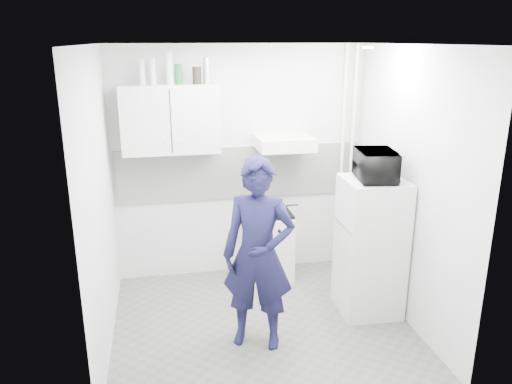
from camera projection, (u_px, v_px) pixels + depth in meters
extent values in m
plane|color=#575851|center=(262.00, 324.00, 4.82)|extent=(2.80, 2.80, 0.00)
plane|color=white|center=(263.00, 44.00, 4.06)|extent=(2.80, 2.80, 0.00)
plane|color=silver|center=(240.00, 163.00, 5.61)|extent=(2.80, 0.00, 2.80)
plane|color=silver|center=(99.00, 206.00, 4.18)|extent=(0.00, 2.60, 2.60)
plane|color=silver|center=(408.00, 188.00, 4.70)|extent=(0.00, 2.60, 2.60)
imported|color=black|center=(258.00, 255.00, 4.30)|extent=(0.73, 0.61, 1.72)
cube|color=silver|center=(270.00, 245.00, 5.70)|extent=(0.48, 0.48, 0.76)
cube|color=silver|center=(370.00, 247.00, 4.89)|extent=(0.58, 0.58, 1.38)
cube|color=black|center=(270.00, 213.00, 5.59)|extent=(0.46, 0.46, 0.03)
cylinder|color=silver|center=(279.00, 208.00, 5.55)|extent=(0.16, 0.16, 0.09)
imported|color=black|center=(376.00, 165.00, 4.65)|extent=(0.55, 0.41, 0.28)
cylinder|color=#B2B7BC|center=(142.00, 72.00, 4.96)|extent=(0.06, 0.06, 0.25)
cylinder|color=#B2B7BC|center=(153.00, 72.00, 4.98)|extent=(0.06, 0.06, 0.26)
cylinder|color=#B2B7BC|center=(169.00, 68.00, 5.00)|extent=(0.07, 0.07, 0.33)
cylinder|color=#144C1E|center=(179.00, 74.00, 5.04)|extent=(0.08, 0.08, 0.20)
cylinder|color=black|center=(197.00, 75.00, 5.07)|extent=(0.09, 0.09, 0.17)
cylinder|color=silver|center=(206.00, 71.00, 5.08)|extent=(0.06, 0.06, 0.26)
cube|color=silver|center=(170.00, 119.00, 5.15)|extent=(1.00, 0.35, 0.70)
cube|color=silver|center=(284.00, 143.00, 5.38)|extent=(0.60, 0.50, 0.14)
cube|color=white|center=(240.00, 172.00, 5.63)|extent=(2.74, 0.03, 0.60)
cylinder|color=silver|center=(351.00, 160.00, 5.78)|extent=(0.05, 0.05, 2.60)
cylinder|color=silver|center=(342.00, 160.00, 5.75)|extent=(0.04, 0.04, 2.60)
cylinder|color=white|center=(368.00, 47.00, 4.44)|extent=(0.10, 0.10, 0.02)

